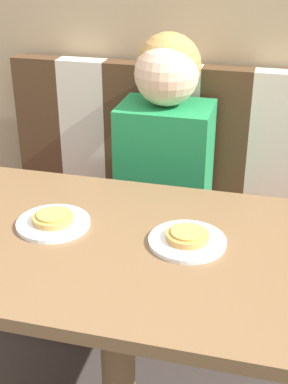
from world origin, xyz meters
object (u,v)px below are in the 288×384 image
at_px(pizza_left, 53,218).
at_px(person, 166,135).
at_px(pizza_right, 187,235).
at_px(plate_right, 187,241).
at_px(plate_left, 53,223).

bearing_deg(pizza_left, person, 72.51).
bearing_deg(pizza_right, plate_right, 90.00).
distance_m(person, pizza_left, 0.61).
bearing_deg(plate_left, pizza_right, -0.00).
bearing_deg(plate_left, person, 72.51).
bearing_deg(person, pizza_left, -107.49).
height_order(person, plate_left, person).
relative_size(person, plate_right, 3.63).
xyz_separation_m(plate_left, plate_right, (0.37, 0.00, 0.00)).
relative_size(plate_left, pizza_right, 1.81).
relative_size(person, pizza_right, 6.58).
distance_m(person, plate_right, 0.61).
bearing_deg(pizza_right, pizza_left, 180.00).
xyz_separation_m(pizza_left, pizza_right, (0.37, 0.00, 0.00)).
bearing_deg(plate_left, pizza_left, -90.00).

